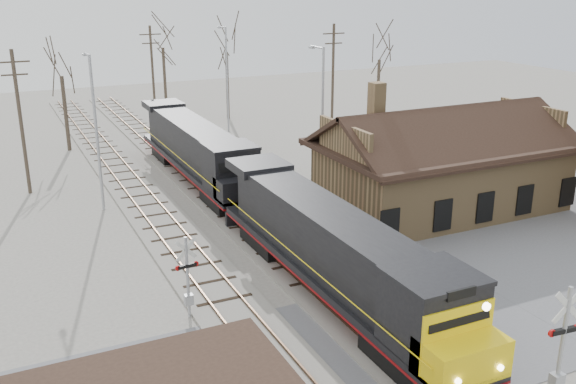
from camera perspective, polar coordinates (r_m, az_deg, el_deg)
name	(u,v)px	position (r m, az deg, el deg)	size (l,w,h in m)	color
ground	(386,345)	(26.17, 8.66, -13.28)	(140.00, 140.00, 0.00)	#A39E93
road	(386,344)	(26.16, 8.66, -13.25)	(60.00, 9.00, 0.03)	slate
track_main	(244,220)	(38.13, -3.96, -2.52)	(3.40, 90.00, 0.24)	#A39E93
track_siding	(170,232)	(36.84, -10.48, -3.56)	(3.40, 90.00, 0.24)	#A39E93
depot	(441,171)	(40.74, 13.47, 1.87)	(15.20, 9.31, 7.90)	#9C7C50
locomotive_lead	(338,256)	(27.98, 4.50, -5.71)	(2.88, 19.30, 4.28)	black
locomotive_trailing	(198,152)	(45.04, -8.00, 3.56)	(2.88, 19.30, 4.05)	black
crossbuck_near	(561,353)	(23.33, 23.09, -13.02)	(1.27, 0.33, 4.46)	#A5A8AD
crossbuck_far	(188,280)	(27.27, -8.90, -7.72)	(1.05, 0.28, 3.67)	#A5A8AD
streetlight_a	(96,125)	(40.31, -16.74, 5.68)	(0.25, 2.04, 9.54)	#A5A8AD
streetlight_b	(322,109)	(43.95, 3.01, 7.36)	(0.25, 2.04, 9.41)	#A5A8AD
streetlight_c	(226,74)	(60.20, -5.50, 10.39)	(0.25, 2.04, 9.60)	#A5A8AD
utility_pole_a	(21,120)	(45.17, -22.67, 5.91)	(2.00, 0.24, 9.50)	#382D23
utility_pole_b	(153,76)	(62.56, -11.92, 10.10)	(2.00, 0.24, 9.60)	#382D23
utility_pole_c	(333,82)	(55.30, 4.00, 9.69)	(2.00, 0.24, 10.16)	#382D23
tree_b	(60,64)	(55.67, -19.60, 10.70)	(4.12, 4.12, 10.10)	#382D23
tree_c	(162,37)	(69.11, -11.12, 13.40)	(4.59, 4.59, 11.25)	#382D23
tree_d	(226,41)	(65.54, -5.52, 13.22)	(4.48, 4.48, 10.97)	#382D23
tree_e	(380,50)	(65.33, 8.16, 12.42)	(4.04, 4.04, 9.89)	#382D23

